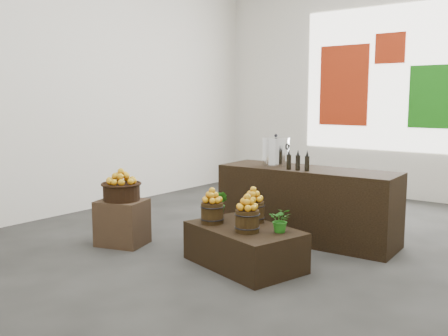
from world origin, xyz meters
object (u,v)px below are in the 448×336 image
Objects in this scene: display_table at (244,246)px; counter at (307,204)px; crate at (122,222)px; stock_pot_left at (276,152)px; wicker_basket at (121,192)px.

counter is at bearing 103.04° from display_table.
crate is at bearing -140.03° from counter.
crate is 2.00m from stock_pot_left.
wicker_basket is 1.28× the size of stock_pot_left.
counter reaches higher than crate.
counter is at bearing 3.01° from stock_pot_left.
stock_pot_left is at bearing -180.00° from counter.
wicker_basket is 0.20× the size of counter.
stock_pot_left is at bearing 51.55° from crate.
counter is at bearing 42.98° from wicker_basket.
crate is 1.25× the size of wicker_basket.
display_table is (1.54, 0.25, -0.42)m from wicker_basket.
display_table is at bearing -95.12° from counter.
display_table is 0.55× the size of counter.
stock_pot_left is (-0.43, -0.02, 0.59)m from counter.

